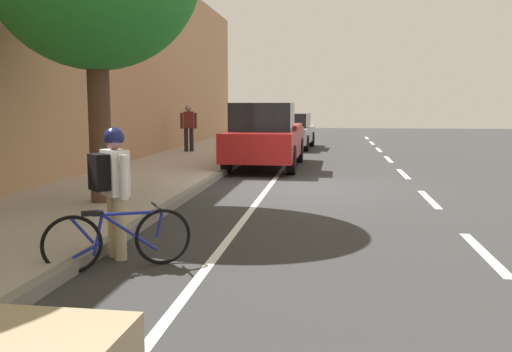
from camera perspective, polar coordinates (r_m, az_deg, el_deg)
name	(u,v)px	position (r m, az deg, el deg)	size (l,w,h in m)	color
ground	(300,187)	(13.07, 4.45, -1.15)	(66.54, 66.54, 0.00)	#313131
sidewalk	(138,181)	(13.83, -11.89, -0.50)	(3.27, 41.58, 0.16)	#AEA09A
curb_edge	(207,182)	(13.35, -4.95, -0.64)	(0.16, 41.58, 0.16)	gray
lane_stripe_centre	(414,185)	(13.97, 15.74, -0.84)	(0.14, 40.00, 0.01)	white
lane_stripe_bike_edge	(269,187)	(13.12, 1.33, -1.08)	(0.12, 41.58, 0.01)	white
building_facade	(58,41)	(14.53, -19.44, 12.81)	(0.50, 41.58, 6.83)	tan
parked_sedan_silver_nearest	(290,131)	(24.54, 3.50, 4.56)	(2.01, 4.48, 1.52)	#B7BABF
parked_pickup_red_second	(266,138)	(16.98, 1.00, 3.86)	(2.06, 5.32, 1.95)	maroon
bicycle_at_curb	(118,239)	(6.76, -13.78, -6.18)	(1.51, 0.89, 0.73)	black
cyclist_with_backpack	(113,180)	(7.12, -14.30, -0.39)	(0.54, 0.55, 1.64)	#C6B284
pedestrian_on_phone	(189,125)	(21.21, -6.84, 5.14)	(0.60, 0.33, 1.73)	black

